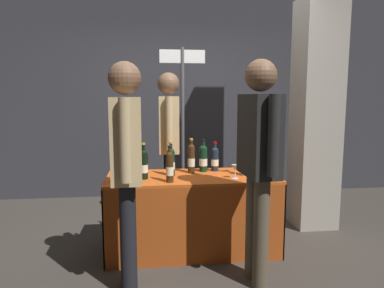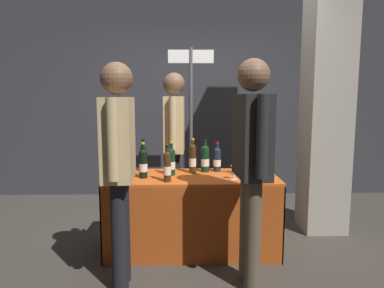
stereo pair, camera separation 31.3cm
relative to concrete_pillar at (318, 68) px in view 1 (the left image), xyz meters
name	(u,v)px [view 1 (the left image)]	position (x,y,z in m)	size (l,w,h in m)	color
ground_plane	(192,249)	(-1.44, -0.51, -1.76)	(12.00, 12.00, 0.00)	#38332D
back_partition	(176,89)	(-1.44, 1.50, -0.20)	(6.80, 0.12, 3.12)	#2D2D33
concrete_pillar	(318,68)	(0.00, 0.00, 0.00)	(0.44, 0.44, 3.52)	gray
tasting_table	(192,199)	(-1.44, -0.51, -1.26)	(1.58, 0.67, 0.72)	#B74C19
featured_wine_bottle	(170,166)	(-1.66, -0.73, -0.90)	(0.07, 0.07, 0.32)	#38230F
display_bottle_0	(171,161)	(-1.63, -0.47, -0.90)	(0.07, 0.07, 0.32)	black
display_bottle_1	(144,164)	(-1.88, -0.58, -0.90)	(0.08, 0.08, 0.33)	black
display_bottle_2	(203,158)	(-1.31, -0.33, -0.90)	(0.08, 0.08, 0.32)	black
display_bottle_3	(191,158)	(-1.43, -0.38, -0.89)	(0.07, 0.07, 0.34)	#38230F
display_bottle_4	(115,167)	(-2.13, -0.63, -0.91)	(0.07, 0.07, 0.30)	#38230F
display_bottle_5	(255,157)	(-0.77, -0.30, -0.91)	(0.07, 0.07, 0.31)	#38230F
display_bottle_6	(215,158)	(-1.19, -0.31, -0.91)	(0.07, 0.07, 0.29)	#192333
display_bottle_7	(141,159)	(-1.91, -0.29, -0.90)	(0.07, 0.07, 0.32)	black
wine_glass_near_vendor	(235,168)	(-1.06, -0.66, -0.94)	(0.07, 0.07, 0.13)	silver
flower_vase	(247,160)	(-0.93, -0.56, -0.89)	(0.10, 0.10, 0.42)	silver
vendor_presenter	(169,136)	(-1.62, 0.11, -0.73)	(0.23, 0.55, 1.71)	black
taster_foreground_right	(259,151)	(-1.01, -1.17, -0.71)	(0.24, 0.60, 1.73)	#4C4233
taster_foreground_left	(126,156)	(-1.99, -1.16, -0.73)	(0.23, 0.61, 1.70)	black
booth_signpost	(183,114)	(-1.43, 0.54, -0.51)	(0.54, 0.04, 2.03)	#47474C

